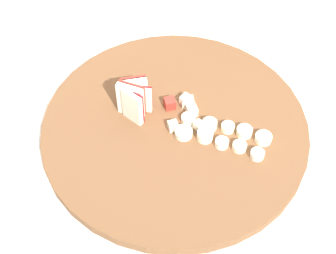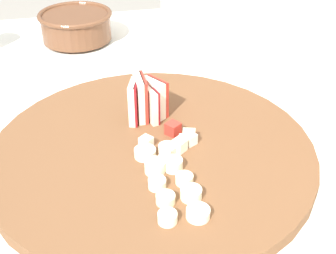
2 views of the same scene
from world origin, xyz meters
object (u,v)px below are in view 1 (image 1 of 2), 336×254
at_px(banana_slice_rows, 222,134).
at_px(apple_wedge_fan, 134,98).
at_px(cutting_board, 173,128).
at_px(apple_dice_pile, 185,109).

bearing_deg(banana_slice_rows, apple_wedge_fan, -179.37).
relative_size(cutting_board, banana_slice_rows, 2.92).
distance_m(cutting_board, apple_wedge_fan, 0.08).
bearing_deg(banana_slice_rows, cutting_board, -175.65).
height_order(cutting_board, banana_slice_rows, banana_slice_rows).
xyz_separation_m(cutting_board, apple_dice_pile, (0.01, 0.03, 0.02)).
bearing_deg(cutting_board, apple_wedge_fan, 176.27).
xyz_separation_m(cutting_board, banana_slice_rows, (0.08, 0.01, 0.02)).
bearing_deg(apple_dice_pile, banana_slice_rows, -19.21).
bearing_deg(apple_dice_pile, cutting_board, -104.01).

